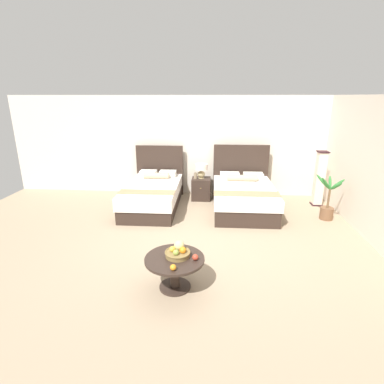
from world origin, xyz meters
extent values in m
cube|color=gray|center=(0.00, 0.00, -0.01)|extent=(10.04, 9.45, 0.02)
cube|color=beige|center=(0.00, 2.93, 1.27)|extent=(10.04, 0.12, 2.54)
cube|color=beige|center=(3.22, 0.40, 1.27)|extent=(0.12, 5.05, 2.54)
cube|color=#32251E|center=(-1.05, 1.64, 0.15)|extent=(1.16, 2.09, 0.29)
cube|color=white|center=(-1.05, 1.64, 0.43)|extent=(1.20, 2.13, 0.28)
cube|color=#32251E|center=(-1.06, 2.70, 0.65)|extent=(1.22, 0.07, 1.30)
cube|color=white|center=(-1.30, 2.41, 0.64)|extent=(0.41, 0.30, 0.14)
cube|color=white|center=(-0.80, 2.42, 0.64)|extent=(0.41, 0.30, 0.14)
cylinder|color=tan|center=(-1.05, 2.17, 0.64)|extent=(0.63, 0.16, 0.15)
cube|color=#A0805A|center=(-1.04, 1.07, 0.57)|extent=(1.20, 0.34, 0.01)
cube|color=#32251E|center=(1.05, 1.64, 0.17)|extent=(1.33, 1.98, 0.34)
cube|color=white|center=(1.05, 1.64, 0.45)|extent=(1.37, 2.02, 0.23)
cube|color=#32251E|center=(1.04, 2.65, 0.68)|extent=(1.39, 0.07, 1.36)
cube|color=white|center=(0.75, 2.35, 0.64)|extent=(0.47, 0.30, 0.14)
cube|color=white|center=(1.33, 2.36, 0.64)|extent=(0.47, 0.30, 0.14)
cylinder|color=tan|center=(1.04, 2.12, 0.65)|extent=(0.72, 0.16, 0.15)
cube|color=#A0805A|center=(1.05, 1.11, 0.58)|extent=(1.37, 0.39, 0.01)
cube|color=#32251E|center=(0.04, 2.37, 0.27)|extent=(0.47, 0.44, 0.55)
sphere|color=tan|center=(0.04, 2.14, 0.36)|extent=(0.02, 0.02, 0.02)
cylinder|color=tan|center=(0.04, 2.39, 0.56)|extent=(0.15, 0.15, 0.02)
ellipsoid|color=tan|center=(0.04, 2.39, 0.65)|extent=(0.19, 0.19, 0.16)
cylinder|color=#99844C|center=(0.04, 2.39, 0.75)|extent=(0.02, 0.02, 0.04)
cylinder|color=beige|center=(0.04, 2.39, 0.84)|extent=(0.31, 0.31, 0.14)
cylinder|color=#8C795D|center=(-0.09, 2.33, 0.62)|extent=(0.08, 0.08, 0.14)
torus|color=#8C795D|center=(-0.09, 2.33, 0.69)|extent=(0.08, 0.08, 0.01)
cylinder|color=#32251E|center=(-0.12, -1.37, 0.01)|extent=(0.43, 0.43, 0.02)
cylinder|color=#32251E|center=(-0.12, -1.37, 0.21)|extent=(0.13, 0.13, 0.42)
cylinder|color=#32251E|center=(-0.12, -1.37, 0.44)|extent=(0.80, 0.80, 0.04)
cylinder|color=olive|center=(-0.09, -1.32, 0.49)|extent=(0.33, 0.33, 0.06)
torus|color=olive|center=(-0.09, -1.32, 0.52)|extent=(0.35, 0.35, 0.02)
sphere|color=#92A946|center=(-0.10, -1.40, 0.55)|extent=(0.08, 0.08, 0.08)
sphere|color=orange|center=(-0.01, -1.34, 0.56)|extent=(0.09, 0.09, 0.09)
sphere|color=#CDC17F|center=(-0.07, -1.25, 0.58)|extent=(0.14, 0.14, 0.14)
sphere|color=gold|center=(-0.16, -1.31, 0.55)|extent=(0.08, 0.08, 0.08)
sphere|color=#BA3D29|center=(0.16, -1.40, 0.50)|extent=(0.08, 0.08, 0.08)
sphere|color=orange|center=(-0.10, -1.66, 0.50)|extent=(0.08, 0.08, 0.08)
cube|color=black|center=(2.85, 2.17, 0.01)|extent=(0.24, 0.24, 0.03)
cube|color=beige|center=(2.85, 2.17, 0.66)|extent=(0.20, 0.20, 1.25)
cube|color=black|center=(2.85, 2.17, 1.29)|extent=(0.24, 0.24, 0.02)
cylinder|color=brown|center=(2.77, 1.28, 0.13)|extent=(0.27, 0.27, 0.26)
cylinder|color=brown|center=(2.77, 1.28, 0.46)|extent=(0.04, 0.04, 0.41)
ellipsoid|color=#307634|center=(2.90, 1.26, 0.78)|extent=(0.30, 0.09, 0.27)
ellipsoid|color=#307634|center=(2.79, 1.37, 0.79)|extent=(0.09, 0.24, 0.29)
ellipsoid|color=#307634|center=(2.65, 1.36, 0.80)|extent=(0.30, 0.24, 0.33)
ellipsoid|color=#307634|center=(2.65, 1.21, 0.81)|extent=(0.29, 0.20, 0.34)
ellipsoid|color=#307634|center=(2.83, 1.14, 0.77)|extent=(0.16, 0.32, 0.28)
camera|label=1|loc=(0.39, -4.86, 2.50)|focal=28.04mm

